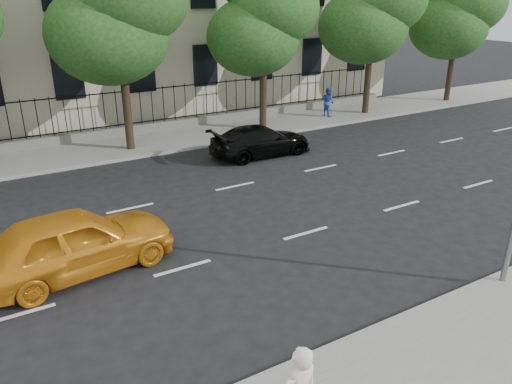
{
  "coord_description": "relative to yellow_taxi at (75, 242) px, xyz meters",
  "views": [
    {
      "loc": [
        -8.15,
        -8.31,
        6.81
      ],
      "look_at": [
        -1.46,
        3.0,
        1.47
      ],
      "focal_mm": 35.0,
      "sensor_mm": 36.0,
      "label": 1
    }
  ],
  "objects": [
    {
      "name": "ground",
      "position": [
        6.39,
        -3.74,
        -0.86
      ],
      "size": [
        120.0,
        120.0,
        0.0
      ],
      "primitive_type": "plane",
      "color": "black",
      "rests_on": "ground"
    },
    {
      "name": "near_sidewalk",
      "position": [
        6.39,
        -7.74,
        -0.78
      ],
      "size": [
        60.0,
        4.0,
        0.15
      ],
      "primitive_type": "cube",
      "color": "gray",
      "rests_on": "ground"
    },
    {
      "name": "far_sidewalk",
      "position": [
        6.39,
        10.26,
        -0.78
      ],
      "size": [
        60.0,
        4.0,
        0.15
      ],
      "primitive_type": "cube",
      "color": "gray",
      "rests_on": "ground"
    },
    {
      "name": "lane_markings",
      "position": [
        6.39,
        1.01,
        -0.85
      ],
      "size": [
        49.6,
        4.62,
        0.01
      ],
      "primitive_type": null,
      "color": "silver",
      "rests_on": "ground"
    },
    {
      "name": "iron_fence",
      "position": [
        6.39,
        11.96,
        -0.21
      ],
      "size": [
        30.0,
        0.5,
        2.2
      ],
      "color": "slate",
      "rests_on": "far_sidewalk"
    },
    {
      "name": "tree_c",
      "position": [
        4.43,
        9.62,
        5.55
      ],
      "size": [
        5.89,
        5.5,
        9.8
      ],
      "color": "#382619",
      "rests_on": "far_sidewalk"
    },
    {
      "name": "tree_d",
      "position": [
        11.43,
        9.62,
        4.98
      ],
      "size": [
        5.34,
        4.94,
        8.84
      ],
      "color": "#382619",
      "rests_on": "far_sidewalk"
    },
    {
      "name": "tree_e",
      "position": [
        18.43,
        9.62,
        5.34
      ],
      "size": [
        5.71,
        5.31,
        9.46
      ],
      "color": "#382619",
      "rests_on": "far_sidewalk"
    },
    {
      "name": "tree_f",
      "position": [
        25.43,
        9.62,
        5.02
      ],
      "size": [
        5.52,
        5.12,
        9.01
      ],
      "color": "#382619",
      "rests_on": "far_sidewalk"
    },
    {
      "name": "yellow_taxi",
      "position": [
        0.0,
        0.0,
        0.0
      ],
      "size": [
        5.24,
        2.65,
        1.71
      ],
      "primitive_type": "imported",
      "rotation": [
        0.0,
        0.0,
        1.7
      ],
      "color": "orange",
      "rests_on": "ground"
    },
    {
      "name": "black_sedan",
      "position": [
        9.17,
        5.99,
        -0.19
      ],
      "size": [
        4.64,
        1.95,
        1.34
      ],
      "primitive_type": "imported",
      "rotation": [
        0.0,
        0.0,
        1.56
      ],
      "color": "black",
      "rests_on": "ground"
    },
    {
      "name": "pedestrian_far",
      "position": [
        15.95,
        9.91,
        0.09
      ],
      "size": [
        0.66,
        0.82,
        1.6
      ],
      "primitive_type": "imported",
      "rotation": [
        0.0,
        0.0,
        1.65
      ],
      "color": "#2B4B98",
      "rests_on": "far_sidewalk"
    }
  ]
}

